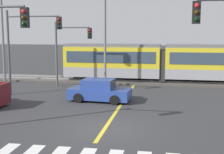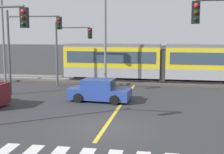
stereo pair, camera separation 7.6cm
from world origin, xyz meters
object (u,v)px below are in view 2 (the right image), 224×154
(traffic_light_far_left, at_px, (69,44))
(street_lamp_centre, at_px, (108,29))
(sedan_crossing, at_px, (100,91))
(street_lamp_west, at_px, (4,28))
(light_rail_tram, at_px, (163,61))
(traffic_light_mid_left, at_px, (26,39))

(traffic_light_far_left, xyz_separation_m, street_lamp_centre, (3.39, 0.15, 1.32))
(sedan_crossing, distance_m, street_lamp_west, 12.71)
(light_rail_tram, xyz_separation_m, street_lamp_centre, (-4.56, -3.36, 2.93))
(street_lamp_centre, bearing_deg, sedan_crossing, -84.74)
(sedan_crossing, xyz_separation_m, traffic_light_far_left, (-3.88, 5.23, 2.95))
(traffic_light_far_left, relative_size, traffic_light_mid_left, 0.89)
(traffic_light_mid_left, bearing_deg, sedan_crossing, -9.97)
(light_rail_tram, bearing_deg, traffic_light_far_left, -156.15)
(street_lamp_west, height_order, street_lamp_centre, street_lamp_west)
(sedan_crossing, relative_size, street_lamp_west, 0.48)
(traffic_light_far_left, bearing_deg, traffic_light_mid_left, -113.83)
(sedan_crossing, bearing_deg, street_lamp_west, 149.53)
(light_rail_tram, xyz_separation_m, street_lamp_west, (-14.35, -2.69, 3.02))
(traffic_light_mid_left, distance_m, street_lamp_centre, 6.88)
(traffic_light_far_left, relative_size, street_lamp_centre, 0.64)
(light_rail_tram, distance_m, street_lamp_west, 14.91)
(sedan_crossing, xyz_separation_m, traffic_light_mid_left, (-5.75, 1.01, 3.48))
(light_rail_tram, xyz_separation_m, traffic_light_mid_left, (-9.81, -7.73, 2.13))
(traffic_light_far_left, height_order, street_lamp_centre, street_lamp_centre)
(traffic_light_far_left, bearing_deg, street_lamp_west, 172.69)
(traffic_light_far_left, distance_m, street_lamp_west, 6.61)
(traffic_light_far_left, distance_m, traffic_light_mid_left, 4.64)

